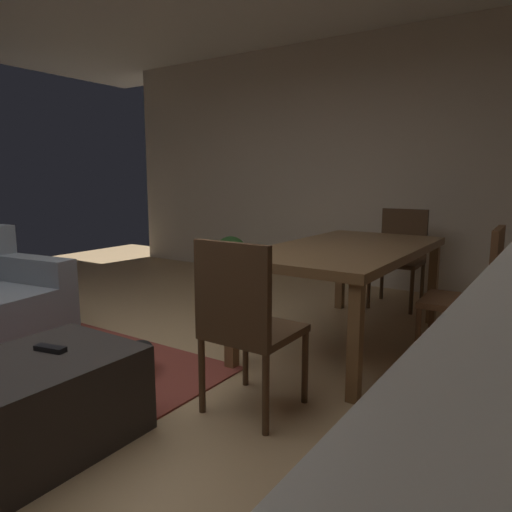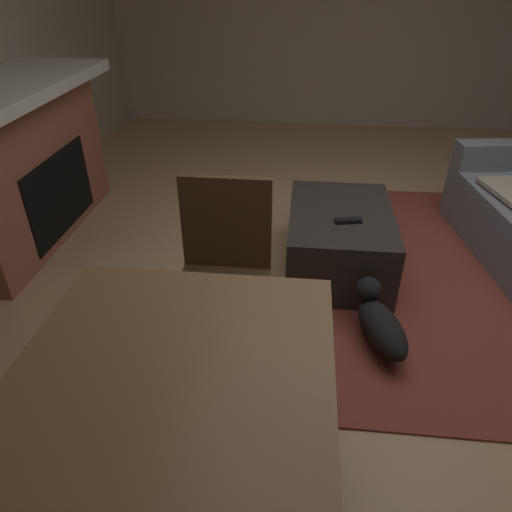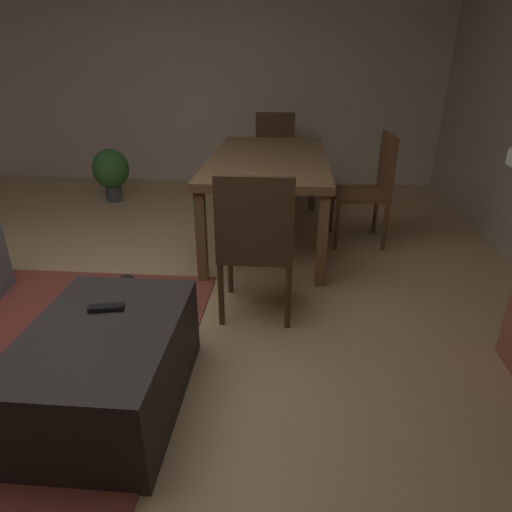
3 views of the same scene
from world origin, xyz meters
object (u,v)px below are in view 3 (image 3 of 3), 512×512
at_px(potted_plant, 111,171).
at_px(small_dog, 126,296).
at_px(ottoman_coffee_table, 108,367).
at_px(dining_table, 269,164).
at_px(tv_remote, 106,308).
at_px(dining_chair_east, 275,151).
at_px(dining_chair_south, 372,183).
at_px(dining_chair_west, 256,240).

distance_m(potted_plant, small_dog, 2.58).
distance_m(ottoman_coffee_table, dining_table, 2.26).
bearing_deg(dining_table, tv_remote, 162.08).
distance_m(dining_table, small_dog, 1.69).
distance_m(dining_table, dining_chair_east, 1.32).
relative_size(dining_chair_east, potted_plant, 1.60).
bearing_deg(dining_table, small_dog, 150.15).
bearing_deg(dining_chair_east, dining_chair_south, -146.22).
bearing_deg(potted_plant, small_dog, -157.11).
bearing_deg(ottoman_coffee_table, dining_chair_west, -36.81).
bearing_deg(dining_chair_east, dining_chair_west, -179.95).
distance_m(ottoman_coffee_table, dining_chair_west, 1.07).
relative_size(dining_table, dining_chair_west, 1.98).
bearing_deg(dining_chair_west, dining_chair_south, -33.60).
bearing_deg(ottoman_coffee_table, tv_remote, 12.24).
relative_size(dining_chair_south, potted_plant, 1.60).
relative_size(tv_remote, small_dog, 0.31).
bearing_deg(dining_chair_south, ottoman_coffee_table, 145.14).
distance_m(dining_chair_south, potted_plant, 2.85).
bearing_deg(dining_chair_south, dining_chair_west, 146.40).
relative_size(ottoman_coffee_table, tv_remote, 5.79).
bearing_deg(ottoman_coffee_table, dining_table, -16.03).
xyz_separation_m(dining_chair_east, small_dog, (-2.71, 0.80, -0.37)).
xyz_separation_m(ottoman_coffee_table, dining_chair_west, (0.82, -0.61, 0.31)).
xyz_separation_m(ottoman_coffee_table, small_dog, (0.73, 0.19, -0.06)).
bearing_deg(potted_plant, dining_chair_east, -79.35).
height_order(dining_chair_east, small_dog, dining_chair_east).
relative_size(dining_chair_west, dining_chair_east, 1.00).
height_order(dining_chair_east, potted_plant, dining_chair_east).
distance_m(dining_chair_west, potted_plant, 2.92).
height_order(tv_remote, dining_chair_east, dining_chair_east).
bearing_deg(dining_chair_east, small_dog, 163.57).
relative_size(tv_remote, dining_chair_west, 0.17).
height_order(dining_chair_south, dining_chair_east, same).
bearing_deg(dining_chair_east, tv_remote, 169.02).
height_order(ottoman_coffee_table, dining_table, dining_table).
bearing_deg(small_dog, dining_chair_south, -50.13).
distance_m(dining_chair_east, small_dog, 2.85).
distance_m(dining_chair_west, dining_chair_east, 2.63).
xyz_separation_m(dining_table, dining_chair_east, (1.31, 0.00, -0.15)).
xyz_separation_m(dining_table, dining_chair_south, (0.00, -0.87, -0.15)).
bearing_deg(ottoman_coffee_table, small_dog, 14.43).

